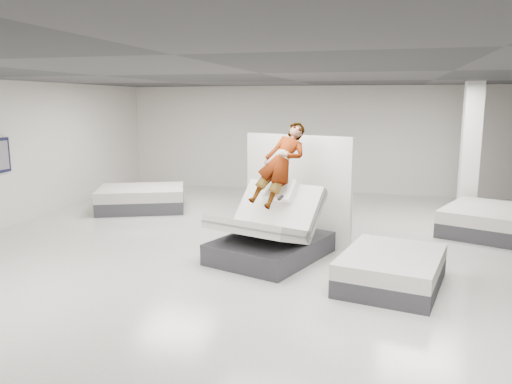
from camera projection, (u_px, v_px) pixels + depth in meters
room at (260, 169)px, 8.53m from camera, size 14.00×14.04×3.20m
hero_bed at (270, 235)px, 8.78m from camera, size 2.13×2.45×1.38m
person at (280, 182)px, 8.89m from camera, size 1.13×1.77×1.21m
remote at (281, 198)px, 8.52m from camera, size 0.09×0.15×0.08m
divider_panel at (297, 189)px, 9.77m from camera, size 2.21×0.89×2.11m
flat_bed_right_far at (486, 220)px, 10.48m from camera, size 2.16×2.44×0.56m
flat_bed_right_near at (391, 270)px, 7.50m from camera, size 1.71×2.07×0.50m
flat_bed_left_far at (141, 199)px, 12.75m from camera, size 2.57×2.28×0.58m
column at (470, 150)px, 11.81m from camera, size 0.40×0.40×3.20m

